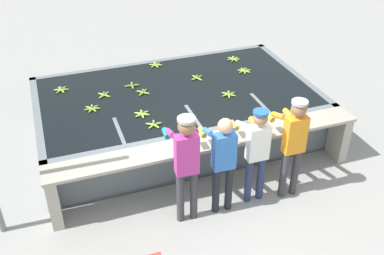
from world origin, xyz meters
TOP-DOWN VIEW (x-y plane):
  - ground_plane at (0.00, 0.00)m, footprint 80.00×80.00m
  - wash_tank at (0.00, 1.89)m, footprint 4.96×2.91m
  - work_ledge at (0.00, 0.23)m, footprint 4.96×0.45m
  - worker_0 at (-0.57, -0.32)m, footprint 0.43×0.73m
  - worker_1 at (-0.02, -0.31)m, footprint 0.43×0.72m
  - worker_2 at (0.53, -0.26)m, footprint 0.41×0.71m
  - worker_3 at (1.08, -0.34)m, footprint 0.41×0.72m
  - banana_bunch_floating_0 at (-0.69, 0.93)m, footprint 0.27×0.28m
  - banana_bunch_floating_1 at (-0.58, 2.03)m, footprint 0.23×0.23m
  - banana_bunch_floating_2 at (-0.70, 2.36)m, footprint 0.28×0.28m
  - banana_bunch_floating_3 at (1.54, 2.82)m, footprint 0.27×0.28m
  - banana_bunch_floating_4 at (-1.53, 1.77)m, footprint 0.28×0.28m
  - banana_bunch_floating_5 at (-0.78, 1.31)m, footprint 0.27×0.28m
  - banana_bunch_floating_6 at (-0.05, 3.08)m, footprint 0.27×0.28m
  - banana_bunch_floating_7 at (-1.25, 2.17)m, footprint 0.23×0.23m
  - banana_bunch_floating_8 at (0.53, 2.25)m, footprint 0.27×0.27m
  - banana_bunch_floating_9 at (0.84, 1.45)m, footprint 0.28×0.28m
  - banana_bunch_floating_10 at (1.51, 2.23)m, footprint 0.28×0.28m
  - banana_bunch_floating_11 at (-1.95, 2.63)m, footprint 0.28×0.28m
  - knife_0 at (1.51, 0.31)m, footprint 0.29×0.25m
  - knife_1 at (0.18, 0.17)m, footprint 0.18×0.33m

SIDE VIEW (x-z plane):
  - ground_plane at x=0.00m, z-range 0.00..0.00m
  - wash_tank at x=0.00m, z-range -0.01..0.87m
  - work_ledge at x=0.00m, z-range 0.20..1.07m
  - knife_0 at x=1.51m, z-range 0.88..0.90m
  - knife_1 at x=0.18m, z-range 0.88..0.90m
  - banana_bunch_floating_3 at x=1.54m, z-range 0.85..0.93m
  - banana_bunch_floating_4 at x=-1.53m, z-range 0.85..0.93m
  - banana_bunch_floating_10 at x=1.51m, z-range 0.85..0.93m
  - banana_bunch_floating_5 at x=-0.78m, z-range 0.85..0.93m
  - banana_bunch_floating_6 at x=-0.05m, z-range 0.85..0.93m
  - banana_bunch_floating_9 at x=0.84m, z-range 0.85..0.93m
  - banana_bunch_floating_11 at x=-1.95m, z-range 0.85..0.93m
  - banana_bunch_floating_0 at x=-0.69m, z-range 0.85..0.93m
  - banana_bunch_floating_1 at x=-0.58m, z-range 0.85..0.93m
  - banana_bunch_floating_2 at x=-0.70m, z-range 0.85..0.93m
  - banana_bunch_floating_7 at x=-1.25m, z-range 0.85..0.93m
  - banana_bunch_floating_8 at x=0.53m, z-range 0.85..0.93m
  - worker_2 at x=0.53m, z-range 0.16..1.74m
  - worker_1 at x=-0.02m, z-range 0.15..1.75m
  - worker_3 at x=1.08m, z-range 0.18..1.86m
  - worker_0 at x=-0.57m, z-range 0.19..1.93m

